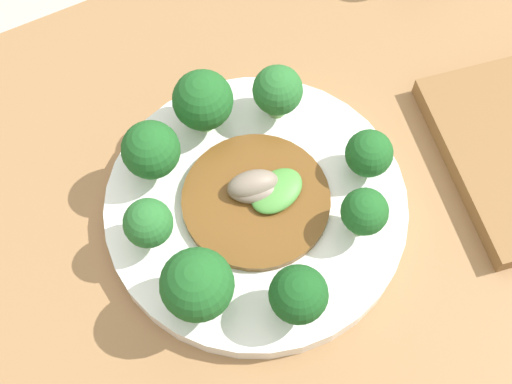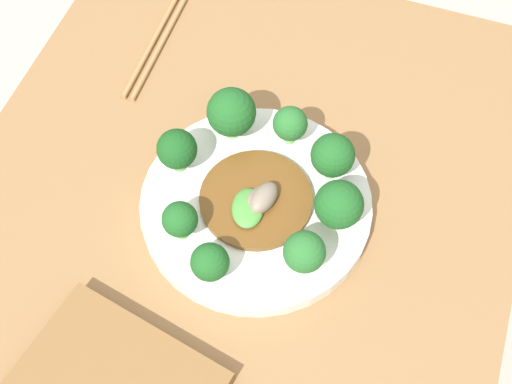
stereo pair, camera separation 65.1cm
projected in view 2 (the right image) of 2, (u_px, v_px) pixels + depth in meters
The scene contains 12 objects.
table at pixel (234, 330), 1.14m from camera, with size 0.84×0.66×0.72m.
plate at pixel (256, 205), 0.83m from camera, with size 0.27×0.27×0.02m.
broccoli_south at pixel (339, 205), 0.77m from camera, with size 0.05×0.05×0.07m.
broccoli_northwest at pixel (180, 220), 0.77m from camera, with size 0.04×0.04×0.05m.
broccoli_west at pixel (210, 262), 0.75m from camera, with size 0.04×0.04×0.05m.
broccoli_north at pixel (177, 150), 0.81m from camera, with size 0.05×0.05×0.06m.
broccoli_southwest at pixel (304, 252), 0.75m from camera, with size 0.05×0.05×0.06m.
broccoli_northeast at pixel (231, 113), 0.83m from camera, with size 0.06×0.06×0.07m.
broccoli_southeast at pixel (333, 156), 0.81m from camera, with size 0.05×0.05×0.06m.
broccoli_east at pixel (290, 124), 0.84m from camera, with size 0.04×0.04×0.05m.
stirfry_center at pixel (257, 200), 0.81m from camera, with size 0.13×0.13×0.03m.
chopsticks at pixel (159, 39), 0.97m from camera, with size 0.22×0.02×0.01m.
Camera 2 is at (-0.36, -0.16, 1.45)m, focal length 50.00 mm.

